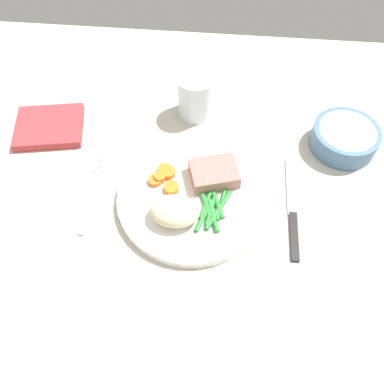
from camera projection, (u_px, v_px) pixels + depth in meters
dining_table at (198, 189)px, 73.37cm from camera, size 120.00×90.00×2.00cm
dinner_plate at (192, 198)px, 70.06cm from camera, size 25.45×25.45×1.60cm
meat_portion at (214, 173)px, 70.42cm from camera, size 9.38×8.17×2.61cm
mashed_potatoes at (175, 211)px, 65.37cm from camera, size 8.00×5.98×3.78cm
carrot_slices at (165, 178)px, 70.91cm from camera, size 5.48×6.27×1.25cm
green_beans at (213, 208)px, 67.53cm from camera, size 6.02×10.77×0.85cm
fork at (92, 193)px, 71.35cm from camera, size 1.44×16.60×0.40cm
knife at (293, 209)px, 69.47cm from camera, size 1.70×20.50×0.64cm
water_glass at (195, 99)px, 79.96cm from camera, size 6.96×6.96×8.62cm
salad_bowl at (345, 137)px, 75.86cm from camera, size 12.19×12.19×4.27cm
napkin at (49, 127)px, 79.51cm from camera, size 14.34×12.74×1.67cm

